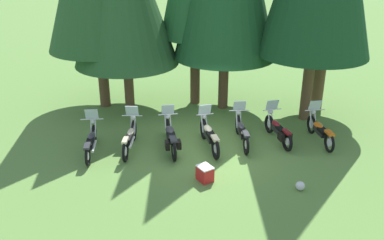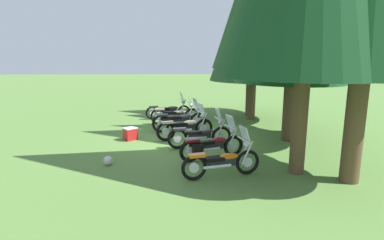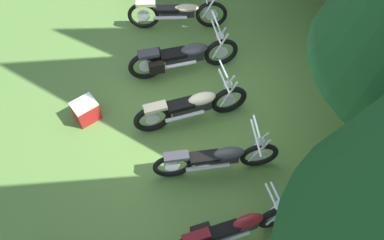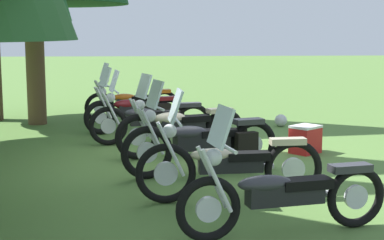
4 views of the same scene
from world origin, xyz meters
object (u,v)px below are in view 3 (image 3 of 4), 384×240
(motorcycle_5, at_px, (234,229))
(motorcycle_2, at_px, (183,56))
(picnic_cooler, at_px, (86,111))
(motorcycle_1, at_px, (179,12))
(motorcycle_3, at_px, (193,106))
(motorcycle_4, at_px, (218,158))

(motorcycle_5, bearing_deg, motorcycle_2, 85.05)
(picnic_cooler, bearing_deg, motorcycle_2, 125.46)
(picnic_cooler, bearing_deg, motorcycle_5, 50.88)
(motorcycle_1, xyz_separation_m, motorcycle_2, (1.39, 0.17, 0.02))
(motorcycle_5, bearing_deg, picnic_cooler, 120.23)
(motorcycle_2, distance_m, motorcycle_3, 1.32)
(motorcycle_4, bearing_deg, motorcycle_2, 97.27)
(motorcycle_1, distance_m, picnic_cooler, 3.21)
(motorcycle_4, bearing_deg, motorcycle_3, 103.86)
(motorcycle_5, bearing_deg, motorcycle_3, 87.10)
(motorcycle_5, distance_m, picnic_cooler, 3.74)
(motorcycle_1, bearing_deg, motorcycle_2, -87.05)
(motorcycle_5, bearing_deg, motorcycle_1, 82.69)
(motorcycle_4, bearing_deg, picnic_cooler, 147.24)
(motorcycle_2, relative_size, motorcycle_5, 1.12)
(motorcycle_3, bearing_deg, motorcycle_5, -91.69)
(motorcycle_2, xyz_separation_m, motorcycle_3, (1.29, 0.27, -0.01))
(motorcycle_1, height_order, motorcycle_4, motorcycle_1)
(motorcycle_1, relative_size, motorcycle_3, 1.05)
(motorcycle_3, height_order, motorcycle_4, motorcycle_3)
(motorcycle_1, distance_m, motorcycle_3, 2.71)
(motorcycle_1, bearing_deg, motorcycle_5, -80.56)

